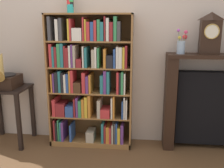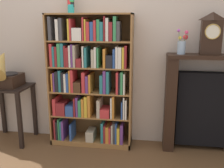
{
  "view_description": "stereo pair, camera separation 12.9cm",
  "coord_description": "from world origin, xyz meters",
  "px_view_note": "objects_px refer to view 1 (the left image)",
  "views": [
    {
      "loc": [
        0.56,
        -2.81,
        1.49
      ],
      "look_at": [
        0.26,
        0.11,
        0.76
      ],
      "focal_mm": 41.44,
      "sensor_mm": 36.0,
      "label": 1
    },
    {
      "loc": [
        0.69,
        -2.8,
        1.49
      ],
      "look_at": [
        0.26,
        0.11,
        0.76
      ],
      "focal_mm": 41.44,
      "sensor_mm": 36.0,
      "label": 2
    }
  ],
  "objects_px": {
    "bookshelf": "(90,83)",
    "side_table_left": "(7,102)",
    "gramophone": "(1,71)",
    "fireplace_mantel": "(209,103)",
    "mantel_clock": "(210,33)",
    "cup_stack": "(70,1)",
    "flower_vase": "(181,45)"
  },
  "relations": [
    {
      "from": "bookshelf",
      "to": "side_table_left",
      "type": "height_order",
      "value": "bookshelf"
    },
    {
      "from": "bookshelf",
      "to": "gramophone",
      "type": "bearing_deg",
      "value": -171.51
    },
    {
      "from": "bookshelf",
      "to": "gramophone",
      "type": "xyz_separation_m",
      "value": [
        -1.01,
        -0.15,
        0.16
      ]
    },
    {
      "from": "fireplace_mantel",
      "to": "mantel_clock",
      "type": "distance_m",
      "value": 0.8
    },
    {
      "from": "bookshelf",
      "to": "gramophone",
      "type": "distance_m",
      "value": 1.03
    },
    {
      "from": "bookshelf",
      "to": "cup_stack",
      "type": "bearing_deg",
      "value": 167.38
    },
    {
      "from": "cup_stack",
      "to": "gramophone",
      "type": "xyz_separation_m",
      "value": [
        -0.8,
        -0.2,
        -0.77
      ]
    },
    {
      "from": "gramophone",
      "to": "fireplace_mantel",
      "type": "xyz_separation_m",
      "value": [
        2.4,
        0.19,
        -0.37
      ]
    },
    {
      "from": "bookshelf",
      "to": "side_table_left",
      "type": "relative_size",
      "value": 2.21
    },
    {
      "from": "fireplace_mantel",
      "to": "mantel_clock",
      "type": "bearing_deg",
      "value": -158.13
    },
    {
      "from": "bookshelf",
      "to": "flower_vase",
      "type": "relative_size",
      "value": 5.76
    },
    {
      "from": "fireplace_mantel",
      "to": "flower_vase",
      "type": "relative_size",
      "value": 4.14
    },
    {
      "from": "cup_stack",
      "to": "flower_vase",
      "type": "distance_m",
      "value": 1.33
    },
    {
      "from": "mantel_clock",
      "to": "fireplace_mantel",
      "type": "bearing_deg",
      "value": 21.87
    },
    {
      "from": "bookshelf",
      "to": "cup_stack",
      "type": "height_order",
      "value": "cup_stack"
    },
    {
      "from": "cup_stack",
      "to": "fireplace_mantel",
      "type": "distance_m",
      "value": 1.97
    },
    {
      "from": "fireplace_mantel",
      "to": "mantel_clock",
      "type": "height_order",
      "value": "mantel_clock"
    },
    {
      "from": "mantel_clock",
      "to": "flower_vase",
      "type": "bearing_deg",
      "value": 178.12
    },
    {
      "from": "side_table_left",
      "to": "mantel_clock",
      "type": "bearing_deg",
      "value": 2.19
    },
    {
      "from": "cup_stack",
      "to": "side_table_left",
      "type": "relative_size",
      "value": 0.38
    },
    {
      "from": "gramophone",
      "to": "side_table_left",
      "type": "bearing_deg",
      "value": 90.0
    },
    {
      "from": "cup_stack",
      "to": "side_table_left",
      "type": "bearing_deg",
      "value": -171.42
    },
    {
      "from": "side_table_left",
      "to": "bookshelf",
      "type": "bearing_deg",
      "value": 4.17
    },
    {
      "from": "bookshelf",
      "to": "fireplace_mantel",
      "type": "distance_m",
      "value": 1.41
    },
    {
      "from": "cup_stack",
      "to": "fireplace_mantel",
      "type": "relative_size",
      "value": 0.24
    },
    {
      "from": "side_table_left",
      "to": "fireplace_mantel",
      "type": "bearing_deg",
      "value": 2.72
    },
    {
      "from": "bookshelf",
      "to": "fireplace_mantel",
      "type": "bearing_deg",
      "value": 1.67
    },
    {
      "from": "mantel_clock",
      "to": "flower_vase",
      "type": "height_order",
      "value": "mantel_clock"
    },
    {
      "from": "bookshelf",
      "to": "mantel_clock",
      "type": "xyz_separation_m",
      "value": [
        1.33,
        0.02,
        0.58
      ]
    },
    {
      "from": "bookshelf",
      "to": "flower_vase",
      "type": "bearing_deg",
      "value": 1.43
    },
    {
      "from": "gramophone",
      "to": "mantel_clock",
      "type": "height_order",
      "value": "mantel_clock"
    },
    {
      "from": "bookshelf",
      "to": "gramophone",
      "type": "relative_size",
      "value": 3.04
    }
  ]
}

